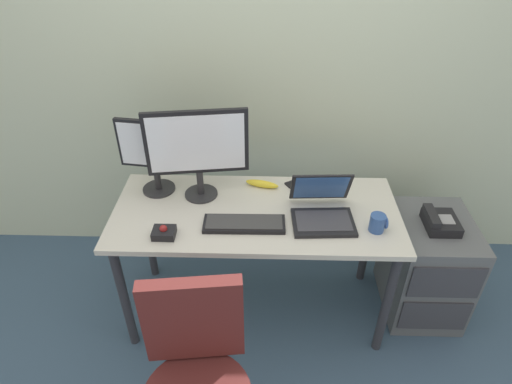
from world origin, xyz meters
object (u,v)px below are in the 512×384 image
object	(u,v)px
coffee_mug	(378,223)
banana	(262,184)
file_cabinet	(426,266)
monitor_main	(197,148)
laptop	(322,209)
cell_phone	(296,188)
monitor_side	(153,151)
trackball_mouse	(164,232)
desk_phone	(440,222)
keyboard	(244,224)

from	to	relation	value
coffee_mug	banana	distance (m)	0.68
file_cabinet	monitor_main	distance (m)	1.51
laptop	cell_phone	distance (m)	0.28
monitor_side	trackball_mouse	world-z (taller)	monitor_side
monitor_side	coffee_mug	distance (m)	1.21
laptop	trackball_mouse	size ratio (longest dim) A/B	3.00
monitor_side	cell_phone	world-z (taller)	monitor_side
laptop	monitor_main	bearing A→B (deg)	164.52
desk_phone	trackball_mouse	world-z (taller)	trackball_mouse
keyboard	trackball_mouse	xyz separation A→B (m)	(-0.39, -0.09, 0.01)
keyboard	banana	xyz separation A→B (m)	(0.08, 0.35, 0.01)
trackball_mouse	desk_phone	bearing A→B (deg)	10.33
laptop	trackball_mouse	bearing A→B (deg)	-167.71
keyboard	trackball_mouse	world-z (taller)	trackball_mouse
monitor_main	trackball_mouse	world-z (taller)	monitor_main
banana	monitor_side	bearing A→B (deg)	-175.51
file_cabinet	trackball_mouse	xyz separation A→B (m)	(-1.44, -0.28, 0.47)
file_cabinet	desk_phone	distance (m)	0.35
desk_phone	keyboard	bearing A→B (deg)	-170.64
desk_phone	banana	bearing A→B (deg)	169.75
coffee_mug	cell_phone	size ratio (longest dim) A/B	0.64
coffee_mug	cell_phone	bearing A→B (deg)	137.23
banana	coffee_mug	bearing A→B (deg)	-32.33
laptop	trackball_mouse	distance (m)	0.80
keyboard	monitor_side	bearing A→B (deg)	148.53
file_cabinet	banana	xyz separation A→B (m)	(-0.98, 0.16, 0.46)
cell_phone	coffee_mug	bearing A→B (deg)	-75.05
file_cabinet	banana	world-z (taller)	banana
monitor_side	laptop	distance (m)	0.94
trackball_mouse	monitor_side	bearing A→B (deg)	105.54
monitor_main	trackball_mouse	size ratio (longest dim) A/B	4.80
cell_phone	trackball_mouse	bearing A→B (deg)	-179.63
trackball_mouse	cell_phone	world-z (taller)	trackball_mouse
banana	desk_phone	bearing A→B (deg)	-10.25
file_cabinet	coffee_mug	distance (m)	0.66
keyboard	cell_phone	xyz separation A→B (m)	(0.28, 0.34, -0.01)
file_cabinet	trackball_mouse	size ratio (longest dim) A/B	5.76
monitor_main	coffee_mug	bearing A→B (deg)	-16.87
monitor_main	banana	world-z (taller)	monitor_main
monitor_main	banana	distance (m)	0.44
desk_phone	coffee_mug	xyz separation A→B (m)	(-0.39, -0.19, 0.14)
monitor_main	coffee_mug	world-z (taller)	monitor_main
laptop	banana	size ratio (longest dim) A/B	1.74
keyboard	monitor_main	bearing A→B (deg)	133.94
monitor_main	trackball_mouse	distance (m)	0.46
coffee_mug	cell_phone	distance (m)	0.52
cell_phone	monitor_side	bearing A→B (deg)	150.23
monitor_main	trackball_mouse	bearing A→B (deg)	-111.17
keyboard	laptop	size ratio (longest dim) A/B	1.25
monitor_side	trackball_mouse	distance (m)	0.46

